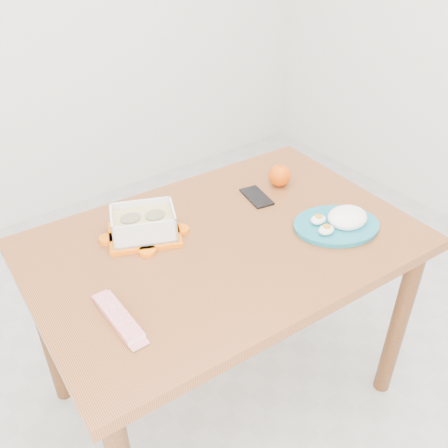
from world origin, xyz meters
TOP-DOWN VIEW (x-y plane):
  - ground at (0.00, 0.00)m, footprint 3.50×3.50m
  - dining_table at (-0.06, 0.09)m, footprint 1.23×0.86m
  - food_container at (-0.25, 0.25)m, footprint 0.27×0.24m
  - orange_fruit at (0.30, 0.23)m, footprint 0.08×0.08m
  - rice_plate at (0.27, -0.09)m, footprint 0.37×0.37m
  - candy_bar at (-0.49, -0.03)m, footprint 0.05×0.20m
  - smartphone at (0.18, 0.21)m, footprint 0.09×0.15m

SIDE VIEW (x-z plane):
  - ground at x=0.00m, z-range 0.00..0.00m
  - dining_table at x=-0.06m, z-range 0.28..1.03m
  - smartphone at x=0.18m, z-range 0.75..0.76m
  - candy_bar at x=-0.49m, z-range 0.75..0.77m
  - rice_plate at x=0.27m, z-range 0.74..0.81m
  - orange_fruit at x=0.30m, z-range 0.75..0.83m
  - food_container at x=-0.25m, z-range 0.75..0.84m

